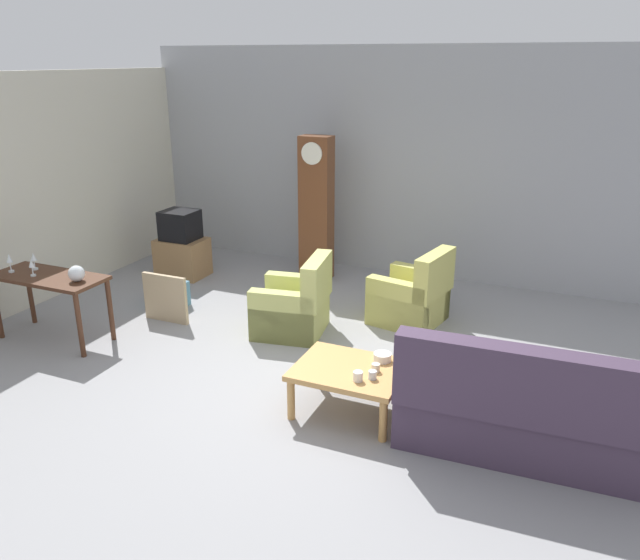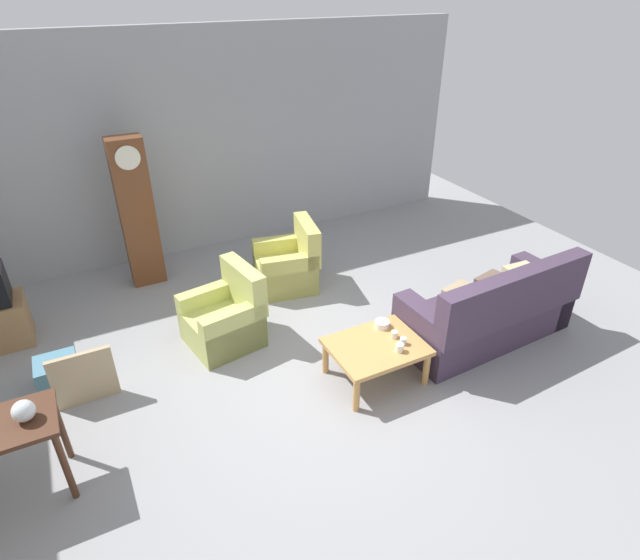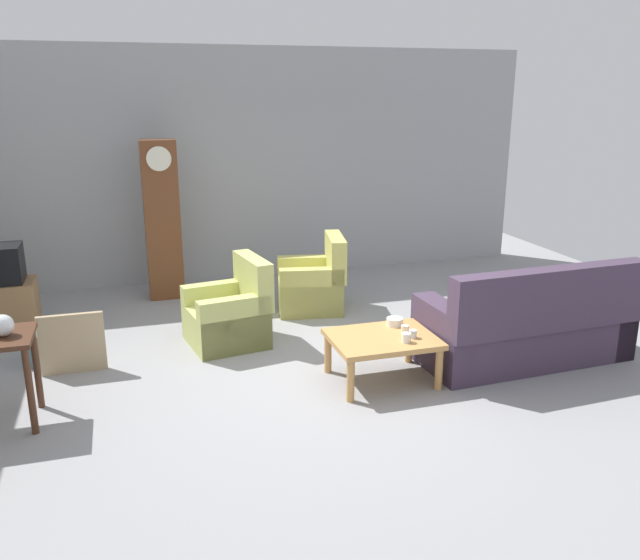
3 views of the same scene
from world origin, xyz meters
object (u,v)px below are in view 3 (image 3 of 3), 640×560
at_px(armchair_olive_near, 230,316).
at_px(coffee_table_wood, 382,343).
at_px(grandfather_clock, 162,220).
at_px(framed_picture_leaning, 72,344).
at_px(bowl_white_stacked, 395,322).
at_px(armchair_olive_far, 314,285).
at_px(glass_dome_cloche, 2,325).
at_px(couch_floral, 528,328).
at_px(cup_white_porcelain, 406,338).
at_px(cup_cream_tall, 405,329).
at_px(tv_stand_cabinet, 5,306).
at_px(cup_blue_rimmed, 413,334).
at_px(storage_box_blue, 50,345).

distance_m(armchair_olive_near, coffee_table_wood, 1.80).
xyz_separation_m(grandfather_clock, framed_picture_leaning, (-1.03, -2.18, -0.73)).
distance_m(coffee_table_wood, bowl_white_stacked, 0.34).
bearing_deg(armchair_olive_far, glass_dome_cloche, -146.59).
relative_size(couch_floral, grandfather_clock, 1.05).
height_order(armchair_olive_far, bowl_white_stacked, armchair_olive_far).
bearing_deg(framed_picture_leaning, cup_white_porcelain, -22.79).
bearing_deg(cup_cream_tall, armchair_olive_far, 96.77).
relative_size(grandfather_clock, cup_white_porcelain, 23.64).
distance_m(coffee_table_wood, cup_white_porcelain, 0.27).
height_order(framed_picture_leaning, cup_white_porcelain, framed_picture_leaning).
bearing_deg(cup_white_porcelain, tv_stand_cabinet, 143.88).
distance_m(framed_picture_leaning, cup_cream_tall, 3.16).
xyz_separation_m(armchair_olive_near, bowl_white_stacked, (1.42, -1.11, 0.17)).
relative_size(grandfather_clock, cup_cream_tall, 26.72).
relative_size(cup_white_porcelain, cup_cream_tall, 1.13).
height_order(armchair_olive_near, cup_cream_tall, armchair_olive_near).
bearing_deg(coffee_table_wood, tv_stand_cabinet, 144.80).
bearing_deg(cup_white_porcelain, cup_blue_rimmed, 38.27).
xyz_separation_m(coffee_table_wood, bowl_white_stacked, (0.22, 0.24, 0.10)).
relative_size(storage_box_blue, cup_blue_rimmed, 5.42).
height_order(storage_box_blue, cup_cream_tall, cup_cream_tall).
xyz_separation_m(storage_box_blue, cup_cream_tall, (3.24, -1.38, 0.31)).
bearing_deg(framed_picture_leaning, couch_floral, -13.44).
xyz_separation_m(cup_white_porcelain, cup_blue_rimmed, (0.10, 0.08, -0.01)).
xyz_separation_m(glass_dome_cloche, bowl_white_stacked, (3.39, 0.14, -0.38)).
xyz_separation_m(armchair_olive_near, armchair_olive_far, (1.17, 0.83, 0.00)).
bearing_deg(glass_dome_cloche, cup_cream_tall, -1.34).
distance_m(grandfather_clock, framed_picture_leaning, 2.52).
relative_size(armchair_olive_near, cup_blue_rimmed, 12.25).
distance_m(coffee_table_wood, grandfather_clock, 3.70).
bearing_deg(grandfather_clock, coffee_table_wood, -61.71).
xyz_separation_m(couch_floral, storage_box_blue, (-4.55, 1.40, -0.19)).
distance_m(grandfather_clock, cup_blue_rimmed, 3.90).
distance_m(armchair_olive_near, cup_cream_tall, 1.96).
xyz_separation_m(armchair_olive_far, bowl_white_stacked, (0.25, -1.94, 0.17)).
distance_m(armchair_olive_far, storage_box_blue, 3.08).
height_order(framed_picture_leaning, cup_blue_rimmed, framed_picture_leaning).
relative_size(armchair_olive_far, cup_white_porcelain, 10.70).
relative_size(coffee_table_wood, cup_white_porcelain, 11.16).
height_order(framed_picture_leaning, bowl_white_stacked, framed_picture_leaning).
height_order(armchair_olive_near, cup_white_porcelain, armchair_olive_near).
bearing_deg(cup_blue_rimmed, armchair_olive_far, 96.78).
relative_size(cup_blue_rimmed, cup_cream_tall, 0.99).
relative_size(cup_white_porcelain, cup_blue_rimmed, 1.15).
height_order(coffee_table_wood, cup_blue_rimmed, cup_blue_rimmed).
relative_size(grandfather_clock, glass_dome_cloche, 11.64).
relative_size(armchair_olive_near, bowl_white_stacked, 5.69).
distance_m(framed_picture_leaning, glass_dome_cloche, 1.15).
bearing_deg(cup_white_porcelain, armchair_olive_far, 94.10).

